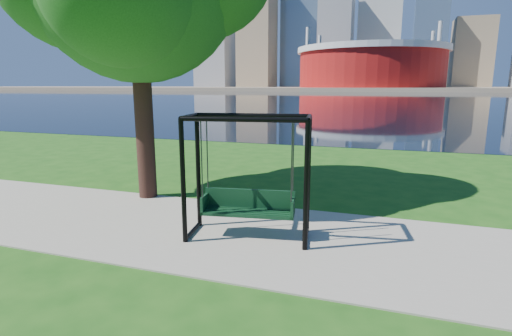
% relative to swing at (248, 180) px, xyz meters
% --- Properties ---
extents(ground, '(900.00, 900.00, 0.00)m').
position_rel_swing_xyz_m(ground, '(-0.03, 0.57, -1.18)').
color(ground, '#1E5114').
rests_on(ground, ground).
extents(path, '(120.00, 4.00, 0.03)m').
position_rel_swing_xyz_m(path, '(-0.03, 0.07, -1.16)').
color(path, '#9E937F').
rests_on(path, ground).
extents(river, '(900.00, 180.00, 0.02)m').
position_rel_swing_xyz_m(river, '(-0.03, 102.57, -1.17)').
color(river, black).
rests_on(river, ground).
extents(far_bank, '(900.00, 228.00, 2.00)m').
position_rel_swing_xyz_m(far_bank, '(-0.03, 306.57, -0.18)').
color(far_bank, '#937F60').
rests_on(far_bank, ground).
extents(stadium, '(83.00, 83.00, 32.00)m').
position_rel_swing_xyz_m(stadium, '(-10.03, 235.57, 13.05)').
color(stadium, maroon).
rests_on(stadium, far_bank).
extents(skyline, '(392.00, 66.00, 96.50)m').
position_rel_swing_xyz_m(skyline, '(-4.29, 319.96, 34.71)').
color(skyline, gray).
rests_on(skyline, far_bank).
extents(swing, '(2.52, 1.40, 2.44)m').
position_rel_swing_xyz_m(swing, '(0.00, 0.00, 0.00)').
color(swing, black).
rests_on(swing, ground).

